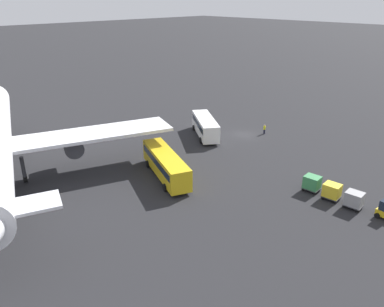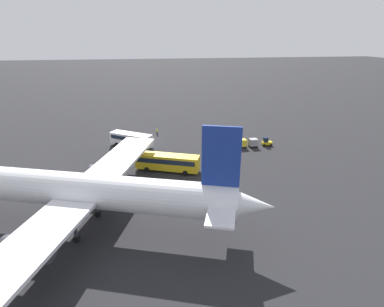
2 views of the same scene
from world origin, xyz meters
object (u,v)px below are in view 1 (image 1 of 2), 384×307
Objects in this scene: shuttle_bus_far at (166,163)px; worker_person at (264,129)px; cargo_cart_green at (312,183)px; cargo_cart_yellow at (332,191)px; cargo_cart_grey at (354,199)px; shuttle_bus_near at (205,125)px.

worker_person is (0.66, -23.84, -1.15)m from shuttle_bus_far.
worker_person is 0.83× the size of cargo_cart_green.
cargo_cart_yellow and cargo_cart_green have the same top height.
shuttle_bus_far is 23.91m from cargo_cart_grey.
worker_person is 26.12m from cargo_cart_grey.
shuttle_bus_far is at bearing 149.85° from shuttle_bus_near.
worker_person is (-6.68, -8.35, -1.10)m from shuttle_bus_near.
worker_person is 21.41m from cargo_cart_green.
cargo_cart_grey is 2.76m from cargo_cart_yellow.
cargo_cart_yellow is at bearing -156.76° from shuttle_bus_near.
cargo_cart_yellow is (-18.85, -10.28, -0.83)m from shuttle_bus_far.
shuttle_bus_far is (-7.34, 15.48, 0.05)m from shuttle_bus_near.
shuttle_bus_near is 4.91× the size of cargo_cart_yellow.
shuttle_bus_far is 6.05× the size of cargo_cart_green.
cargo_cart_grey is at bearing 178.42° from cargo_cart_yellow.
worker_person is 23.76m from cargo_cart_yellow.
worker_person is at bearing -31.47° from cargo_cart_grey.
shuttle_bus_far is 6.05× the size of cargo_cart_grey.
shuttle_bus_near is 29.44m from cargo_cart_grey.
shuttle_bus_near is 10.75m from worker_person.
cargo_cart_green is at bearing -157.53° from shuttle_bus_near.
shuttle_bus_near is at bearing -42.57° from shuttle_bus_far.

